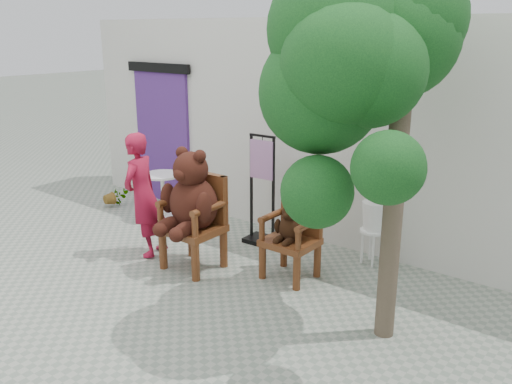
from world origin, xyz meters
TOP-DOWN VIEW (x-y plane):
  - ground_plane at (0.00, 0.00)m, footprint 60.00×60.00m
  - back_wall at (0.00, 3.10)m, footprint 9.00×1.00m
  - doorway at (-3.00, 2.58)m, footprint 1.40×0.11m
  - chair_big at (-0.68, 0.89)m, footprint 0.75×0.79m
  - chair_small at (0.42, 1.44)m, footprint 0.59×0.54m
  - person at (-1.48, 0.82)m, footprint 0.53×0.66m
  - cafe_table at (-2.36, 1.94)m, footprint 0.60×0.60m
  - display_stand at (-0.51, 2.06)m, footprint 0.47×0.37m
  - stool_bucket at (1.01, 2.35)m, footprint 0.32×0.32m
  - tree at (1.44, 0.97)m, footprint 1.74×2.15m
  - potted_plant at (-3.40, 1.81)m, footprint 0.37×0.33m

SIDE VIEW (x-z plane):
  - ground_plane at x=0.00m, z-range 0.00..0.00m
  - potted_plant at x=-3.40m, z-range 0.00..0.36m
  - cafe_table at x=-2.36m, z-range 0.09..0.79m
  - display_stand at x=-0.51m, z-range -0.17..1.34m
  - chair_small at x=0.42m, z-range 0.08..1.10m
  - stool_bucket at x=1.01m, z-range -0.08..1.37m
  - person at x=-1.48m, z-range 0.00..1.60m
  - chair_big at x=-0.68m, z-range 0.09..1.60m
  - doorway at x=-3.00m, z-range 0.00..2.33m
  - back_wall at x=0.00m, z-range 0.00..3.00m
  - tree at x=1.44m, z-range 0.87..4.48m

